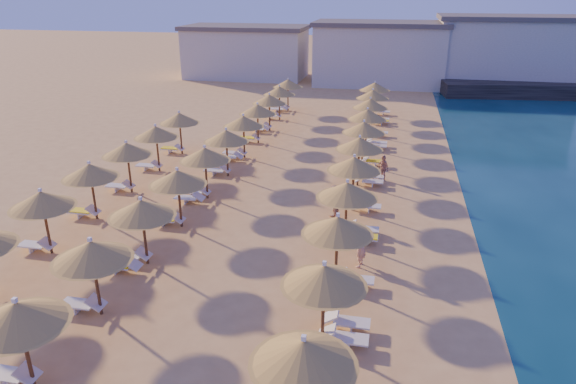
% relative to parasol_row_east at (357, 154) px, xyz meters
% --- Properties ---
extents(ground, '(220.00, 220.00, 0.00)m').
position_rel_parasol_row_east_xyz_m(ground, '(-3.95, -7.23, -2.54)').
color(ground, tan).
rests_on(ground, ground).
extents(hotel_blocks, '(46.90, 10.39, 8.10)m').
position_rel_parasol_row_east_xyz_m(hotel_blocks, '(-0.09, 37.49, 1.16)').
color(hotel_blocks, beige).
rests_on(hotel_blocks, ground).
extents(parasol_row_east, '(2.82, 44.03, 3.11)m').
position_rel_parasol_row_east_xyz_m(parasol_row_east, '(0.00, 0.00, 0.00)').
color(parasol_row_east, brown).
rests_on(parasol_row_east, ground).
extents(parasol_row_west, '(2.82, 44.03, 3.11)m').
position_rel_parasol_row_east_xyz_m(parasol_row_west, '(-8.11, 0.00, 0.00)').
color(parasol_row_west, brown).
rests_on(parasol_row_west, ground).
extents(parasol_row_inland, '(2.82, 21.55, 3.11)m').
position_rel_parasol_row_east_xyz_m(parasol_row_inland, '(-12.75, -3.75, -0.00)').
color(parasol_row_inland, brown).
rests_on(parasol_row_inland, ground).
extents(loungers, '(15.81, 41.83, 0.66)m').
position_rel_parasol_row_east_xyz_m(loungers, '(-5.45, -0.73, -2.20)').
color(loungers, silver).
rests_on(loungers, ground).
extents(beachgoer_c, '(0.91, 0.99, 1.63)m').
position_rel_parasol_row_east_xyz_m(beachgoer_c, '(1.43, 3.01, -1.73)').
color(beachgoer_c, tan).
rests_on(beachgoer_c, ground).
extents(beachgoer_a, '(0.54, 0.73, 1.84)m').
position_rel_parasol_row_east_xyz_m(beachgoer_a, '(0.85, -7.75, -1.62)').
color(beachgoer_a, tan).
rests_on(beachgoer_a, ground).
extents(beachgoer_b, '(0.99, 1.10, 1.85)m').
position_rel_parasol_row_east_xyz_m(beachgoer_b, '(-0.83, -3.33, -1.62)').
color(beachgoer_b, tan).
rests_on(beachgoer_b, ground).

